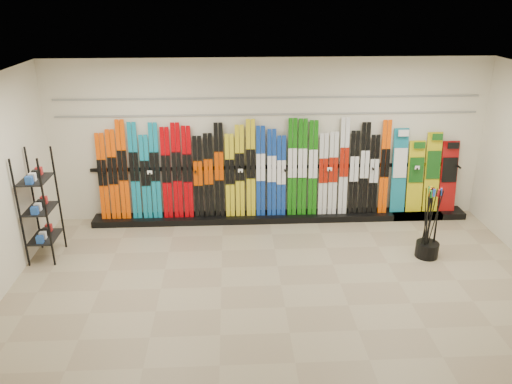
{
  "coord_description": "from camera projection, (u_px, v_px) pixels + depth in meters",
  "views": [
    {
      "loc": [
        -0.71,
        -6.32,
        4.08
      ],
      "look_at": [
        -0.32,
        1.0,
        1.1
      ],
      "focal_mm": 35.0,
      "sensor_mm": 36.0,
      "label": 1
    }
  ],
  "objects": [
    {
      "name": "slatwall_rail_1",
      "position": [
        270.0,
        98.0,
        8.84
      ],
      "size": [
        7.6,
        0.02,
        0.03
      ],
      "primitive_type": "cube",
      "color": "gray",
      "rests_on": "back_wall"
    },
    {
      "name": "pole_bin",
      "position": [
        427.0,
        249.0,
        8.18
      ],
      "size": [
        0.37,
        0.37,
        0.25
      ],
      "primitive_type": "cylinder",
      "color": "black",
      "rests_on": "floor"
    },
    {
      "name": "back_wall",
      "position": [
        269.0,
        141.0,
        9.16
      ],
      "size": [
        8.0,
        0.0,
        8.0
      ],
      "primitive_type": "plane",
      "rotation": [
        1.57,
        0.0,
        0.0
      ],
      "color": "beige",
      "rests_on": "floor"
    },
    {
      "name": "ski_rack_base",
      "position": [
        281.0,
        217.0,
        9.51
      ],
      "size": [
        8.0,
        0.4,
        0.12
      ],
      "primitive_type": "cube",
      "color": "black",
      "rests_on": "floor"
    },
    {
      "name": "ski_poles",
      "position": [
        430.0,
        223.0,
        8.0
      ],
      "size": [
        0.3,
        0.25,
        1.18
      ],
      "color": "black",
      "rests_on": "pole_bin"
    },
    {
      "name": "skis",
      "position": [
        245.0,
        172.0,
        9.17
      ],
      "size": [
        5.37,
        0.21,
        1.84
      ],
      "color": "#F24B02",
      "rests_on": "ski_rack_base"
    },
    {
      "name": "slatwall_rail_0",
      "position": [
        270.0,
        114.0,
        8.96
      ],
      "size": [
        7.6,
        0.02,
        0.03
      ],
      "primitive_type": "cube",
      "color": "gray",
      "rests_on": "back_wall"
    },
    {
      "name": "accessory_rack",
      "position": [
        40.0,
        206.0,
        7.89
      ],
      "size": [
        0.4,
        0.6,
        1.79
      ],
      "primitive_type": "cube",
      "color": "black",
      "rests_on": "floor"
    },
    {
      "name": "floor",
      "position": [
        281.0,
        285.0,
        7.41
      ],
      "size": [
        8.0,
        8.0,
        0.0
      ],
      "primitive_type": "plane",
      "color": "gray",
      "rests_on": "ground"
    },
    {
      "name": "snowboards",
      "position": [
        424.0,
        174.0,
        9.41
      ],
      "size": [
        1.26,
        0.25,
        1.6
      ],
      "color": "#14728C",
      "rests_on": "ski_rack_base"
    },
    {
      "name": "ceiling",
      "position": [
        286.0,
        82.0,
        6.28
      ],
      "size": [
        8.0,
        8.0,
        0.0
      ],
      "primitive_type": "plane",
      "rotation": [
        3.14,
        0.0,
        0.0
      ],
      "color": "silver",
      "rests_on": "back_wall"
    }
  ]
}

